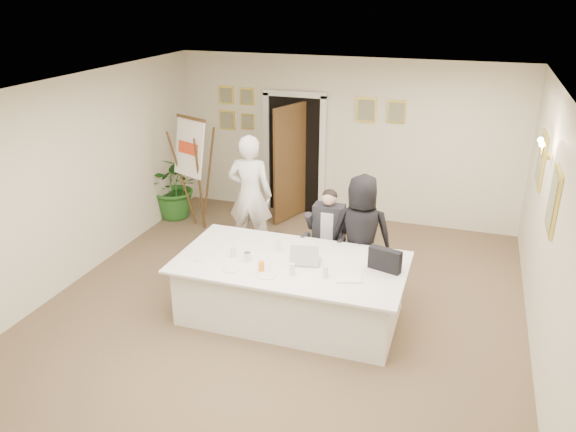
# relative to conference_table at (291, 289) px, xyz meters

# --- Properties ---
(floor) EXTENTS (7.00, 7.00, 0.00)m
(floor) POSITION_rel_conference_table_xyz_m (-0.17, 0.00, -0.39)
(floor) COLOR brown
(floor) RESTS_ON ground
(ceiling) EXTENTS (6.00, 7.00, 0.02)m
(ceiling) POSITION_rel_conference_table_xyz_m (-0.17, 0.00, 2.41)
(ceiling) COLOR white
(ceiling) RESTS_ON wall_back
(wall_back) EXTENTS (6.00, 0.10, 2.80)m
(wall_back) POSITION_rel_conference_table_xyz_m (-0.17, 3.50, 1.01)
(wall_back) COLOR #EFEBCA
(wall_back) RESTS_ON floor
(wall_front) EXTENTS (6.00, 0.10, 2.80)m
(wall_front) POSITION_rel_conference_table_xyz_m (-0.17, -3.50, 1.01)
(wall_front) COLOR #EFEBCA
(wall_front) RESTS_ON floor
(wall_left) EXTENTS (0.10, 7.00, 2.80)m
(wall_left) POSITION_rel_conference_table_xyz_m (-3.17, 0.00, 1.01)
(wall_left) COLOR #EFEBCA
(wall_left) RESTS_ON floor
(wall_right) EXTENTS (0.10, 7.00, 2.80)m
(wall_right) POSITION_rel_conference_table_xyz_m (2.83, 0.00, 1.01)
(wall_right) COLOR #EFEBCA
(wall_right) RESTS_ON floor
(doorway) EXTENTS (1.14, 0.86, 2.20)m
(doorway) POSITION_rel_conference_table_xyz_m (-1.05, 3.32, 0.65)
(doorway) COLOR black
(doorway) RESTS_ON floor
(pictures_back_wall) EXTENTS (3.40, 0.06, 0.80)m
(pictures_back_wall) POSITION_rel_conference_table_xyz_m (-0.97, 3.47, 1.46)
(pictures_back_wall) COLOR #DBC64A
(pictures_back_wall) RESTS_ON wall_back
(pictures_right_wall) EXTENTS (0.06, 2.20, 0.80)m
(pictures_right_wall) POSITION_rel_conference_table_xyz_m (2.80, 1.20, 1.36)
(pictures_right_wall) COLOR #DBC64A
(pictures_right_wall) RESTS_ON wall_right
(wall_sconce) EXTENTS (0.20, 0.30, 0.24)m
(wall_sconce) POSITION_rel_conference_table_xyz_m (2.73, 1.20, 1.71)
(wall_sconce) COLOR gold
(wall_sconce) RESTS_ON wall_right
(conference_table) EXTENTS (2.78, 1.48, 0.78)m
(conference_table) POSITION_rel_conference_table_xyz_m (0.00, 0.00, 0.00)
(conference_table) COLOR white
(conference_table) RESTS_ON floor
(seated_man) EXTENTS (0.70, 0.73, 1.35)m
(seated_man) POSITION_rel_conference_table_xyz_m (0.18, 1.10, 0.28)
(seated_man) COLOR black
(seated_man) RESTS_ON floor
(flip_chart) EXTENTS (0.68, 0.53, 1.89)m
(flip_chart) POSITION_rel_conference_table_xyz_m (-2.39, 2.20, 0.48)
(flip_chart) COLOR #3C2513
(flip_chart) RESTS_ON floor
(standing_man) EXTENTS (0.73, 0.52, 1.87)m
(standing_man) POSITION_rel_conference_table_xyz_m (-1.18, 1.60, 0.54)
(standing_man) COLOR white
(standing_man) RESTS_ON floor
(standing_woman) EXTENTS (0.86, 0.62, 1.65)m
(standing_woman) POSITION_rel_conference_table_xyz_m (0.68, 0.90, 0.43)
(standing_woman) COLOR black
(standing_woman) RESTS_ON floor
(potted_palm) EXTENTS (1.24, 1.14, 1.18)m
(potted_palm) POSITION_rel_conference_table_xyz_m (-2.97, 2.50, 0.20)
(potted_palm) COLOR #245D1F
(potted_palm) RESTS_ON floor
(laptop) EXTENTS (0.39, 0.41, 0.28)m
(laptop) POSITION_rel_conference_table_xyz_m (0.19, 0.05, 0.52)
(laptop) COLOR #B7BABC
(laptop) RESTS_ON conference_table
(laptop_bag) EXTENTS (0.41, 0.21, 0.27)m
(laptop_bag) POSITION_rel_conference_table_xyz_m (1.11, 0.13, 0.52)
(laptop_bag) COLOR black
(laptop_bag) RESTS_ON conference_table
(paper_stack) EXTENTS (0.33, 0.27, 0.03)m
(paper_stack) POSITION_rel_conference_table_xyz_m (0.77, -0.23, 0.40)
(paper_stack) COLOR white
(paper_stack) RESTS_ON conference_table
(plate_left) EXTENTS (0.25, 0.25, 0.01)m
(plate_left) POSITION_rel_conference_table_xyz_m (-1.03, -0.28, 0.39)
(plate_left) COLOR white
(plate_left) RESTS_ON conference_table
(plate_mid) EXTENTS (0.25, 0.25, 0.01)m
(plate_mid) POSITION_rel_conference_table_xyz_m (-0.59, -0.43, 0.39)
(plate_mid) COLOR white
(plate_mid) RESTS_ON conference_table
(plate_near) EXTENTS (0.24, 0.24, 0.01)m
(plate_near) POSITION_rel_conference_table_xyz_m (-0.15, -0.44, 0.39)
(plate_near) COLOR white
(plate_near) RESTS_ON conference_table
(glass_a) EXTENTS (0.08, 0.08, 0.14)m
(glass_a) POSITION_rel_conference_table_xyz_m (-0.70, -0.11, 0.45)
(glass_a) COLOR silver
(glass_a) RESTS_ON conference_table
(glass_b) EXTENTS (0.08, 0.08, 0.14)m
(glass_b) POSITION_rel_conference_table_xyz_m (0.12, -0.32, 0.45)
(glass_b) COLOR silver
(glass_b) RESTS_ON conference_table
(glass_c) EXTENTS (0.07, 0.07, 0.14)m
(glass_c) POSITION_rel_conference_table_xyz_m (0.51, -0.26, 0.45)
(glass_c) COLOR silver
(glass_c) RESTS_ON conference_table
(glass_d) EXTENTS (0.07, 0.07, 0.14)m
(glass_d) POSITION_rel_conference_table_xyz_m (-0.24, 0.24, 0.45)
(glass_d) COLOR silver
(glass_d) RESTS_ON conference_table
(oj_glass) EXTENTS (0.08, 0.08, 0.13)m
(oj_glass) POSITION_rel_conference_table_xyz_m (-0.24, -0.37, 0.45)
(oj_glass) COLOR orange
(oj_glass) RESTS_ON conference_table
(steel_jug) EXTENTS (0.10, 0.10, 0.11)m
(steel_jug) POSITION_rel_conference_table_xyz_m (-0.50, -0.16, 0.44)
(steel_jug) COLOR silver
(steel_jug) RESTS_ON conference_table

